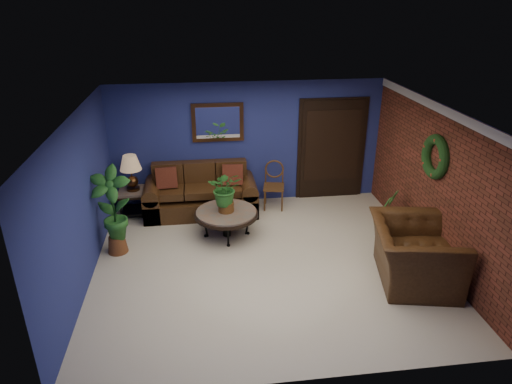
{
  "coord_description": "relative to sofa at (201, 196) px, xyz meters",
  "views": [
    {
      "loc": [
        -0.98,
        -6.3,
        4.09
      ],
      "look_at": [
        -0.09,
        0.55,
        1.03
      ],
      "focal_mm": 32.0,
      "sensor_mm": 36.0,
      "label": 1
    }
  ],
  "objects": [
    {
      "name": "closet_door",
      "position": [
        2.75,
        0.39,
        0.73
      ],
      "size": [
        1.44,
        0.06,
        2.18
      ],
      "primitive_type": "cube",
      "color": "black",
      "rests_on": "wall_back"
    },
    {
      "name": "wall_right_brick",
      "position": [
        3.75,
        -2.08,
        0.93
      ],
      "size": [
        0.04,
        5.0,
        2.5
      ],
      "primitive_type": "cube",
      "color": "maroon",
      "rests_on": "ground"
    },
    {
      "name": "crown_molding",
      "position": [
        3.72,
        -2.08,
        2.11
      ],
      "size": [
        0.03,
        5.0,
        0.14
      ],
      "primitive_type": "cube",
      "color": "white",
      "rests_on": "wall_right_brick"
    },
    {
      "name": "wreath",
      "position": [
        3.69,
        -2.03,
        1.38
      ],
      "size": [
        0.16,
        0.72,
        0.72
      ],
      "primitive_type": "torus",
      "rotation": [
        0.0,
        1.57,
        0.0
      ],
      "color": "black",
      "rests_on": "wall_right_brick"
    },
    {
      "name": "ceiling",
      "position": [
        1.0,
        -2.08,
        2.18
      ],
      "size": [
        5.5,
        5.0,
        0.02
      ],
      "primitive_type": "cube",
      "color": "silver",
      "rests_on": "wall_back"
    },
    {
      "name": "armchair",
      "position": [
        3.15,
        -2.83,
        0.13
      ],
      "size": [
        1.49,
        1.63,
        0.91
      ],
      "primitive_type": "imported",
      "rotation": [
        0.0,
        0.0,
        1.37
      ],
      "color": "#442813",
      "rests_on": "ground"
    },
    {
      "name": "coffee_plant",
      "position": [
        0.44,
        -1.09,
        0.59
      ],
      "size": [
        0.64,
        0.57,
        0.78
      ],
      "color": "brown",
      "rests_on": "coffee_table"
    },
    {
      "name": "floor",
      "position": [
        1.0,
        -2.08,
        -0.32
      ],
      "size": [
        5.5,
        5.5,
        0.0
      ],
      "primitive_type": "plane",
      "color": "beige",
      "rests_on": "ground"
    },
    {
      "name": "floor_plant",
      "position": [
        3.35,
        -1.32,
        0.12
      ],
      "size": [
        0.47,
        0.42,
        0.85
      ],
      "color": "brown",
      "rests_on": "ground"
    },
    {
      "name": "table_lamp",
      "position": [
        -1.3,
        -0.03,
        0.66
      ],
      "size": [
        0.41,
        0.41,
        0.68
      ],
      "color": "#472914",
      "rests_on": "end_table"
    },
    {
      "name": "coffee_table",
      "position": [
        0.44,
        -1.09,
        0.11
      ],
      "size": [
        1.14,
        1.14,
        0.49
      ],
      "rotation": [
        0.0,
        0.0,
        -0.12
      ],
      "color": "#58534D",
      "rests_on": "ground"
    },
    {
      "name": "wall_back",
      "position": [
        1.0,
        0.42,
        0.93
      ],
      "size": [
        5.5,
        0.04,
        2.5
      ],
      "primitive_type": "cube",
      "color": "navy",
      "rests_on": "ground"
    },
    {
      "name": "tall_plant",
      "position": [
        -1.45,
        -1.41,
        0.5
      ],
      "size": [
        0.74,
        0.55,
        1.53
      ],
      "color": "brown",
      "rests_on": "ground"
    },
    {
      "name": "side_chair",
      "position": [
        1.49,
        0.04,
        0.22
      ],
      "size": [
        0.48,
        0.48,
        0.97
      ],
      "rotation": [
        0.0,
        0.0,
        -0.2
      ],
      "color": "#543618",
      "rests_on": "ground"
    },
    {
      "name": "wall_left",
      "position": [
        -1.75,
        -2.08,
        0.93
      ],
      "size": [
        0.04,
        5.0,
        2.5
      ],
      "primitive_type": "cube",
      "color": "navy",
      "rests_on": "ground"
    },
    {
      "name": "wall_mirror",
      "position": [
        0.4,
        0.38,
        1.4
      ],
      "size": [
        1.02,
        0.06,
        0.77
      ],
      "primitive_type": "cube",
      "color": "#472914",
      "rests_on": "wall_back"
    },
    {
      "name": "end_table",
      "position": [
        -1.3,
        -0.03,
        0.09
      ],
      "size": [
        0.6,
        0.6,
        0.55
      ],
      "color": "#58534D",
      "rests_on": "ground"
    },
    {
      "name": "sofa",
      "position": [
        0.0,
        0.0,
        0.0
      ],
      "size": [
        2.2,
        0.95,
        0.99
      ],
      "color": "#442813",
      "rests_on": "ground"
    }
  ]
}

